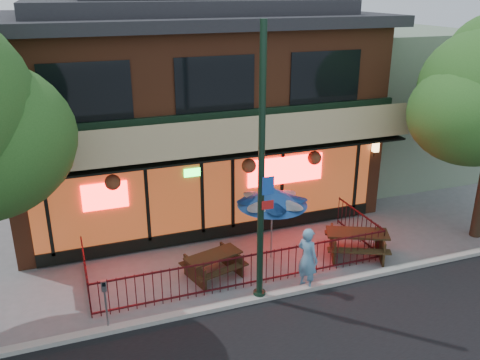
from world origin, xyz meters
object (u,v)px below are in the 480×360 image
Objects in this scene: patio_umbrella at (272,196)px; pedestrian at (308,258)px; picnic_table_left at (214,262)px; picnic_table_right at (357,240)px; street_light at (261,186)px; parking_meter_near at (105,297)px.

patio_umbrella is 2.15m from pedestrian.
picnic_table_right reaches higher than picnic_table_left.
picnic_table_left is (-0.80, 1.45, -2.71)m from street_light.
pedestrian is at bearing 0.55° from parking_meter_near.
street_light is at bearing -162.96° from picnic_table_right.
pedestrian is (2.19, -1.40, 0.44)m from picnic_table_left.
picnic_table_left is 3.43m from parking_meter_near.
patio_umbrella is 1.32× the size of pedestrian.
street_light is 3.01× the size of patio_umbrella.
parking_meter_near is (-7.47, -1.10, 0.40)m from picnic_table_right.
street_light is at bearing -61.04° from picnic_table_left.
patio_umbrella is (-2.46, 0.78, 1.48)m from picnic_table_right.
patio_umbrella is at bearing 20.54° from parking_meter_near.
street_light reaches higher than picnic_table_right.
parking_meter_near is at bearing 179.96° from street_light.
street_light is 3.81× the size of picnic_table_left.
picnic_table_right is at bearing -87.37° from pedestrian.
picnic_table_right is (3.60, 1.10, -2.64)m from street_light.
picnic_table_right is at bearing 8.38° from parking_meter_near.
picnic_table_left is 0.79× the size of patio_umbrella.
patio_umbrella is 5.45m from parking_meter_near.
parking_meter_near is (-3.07, -1.45, 0.47)m from picnic_table_left.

